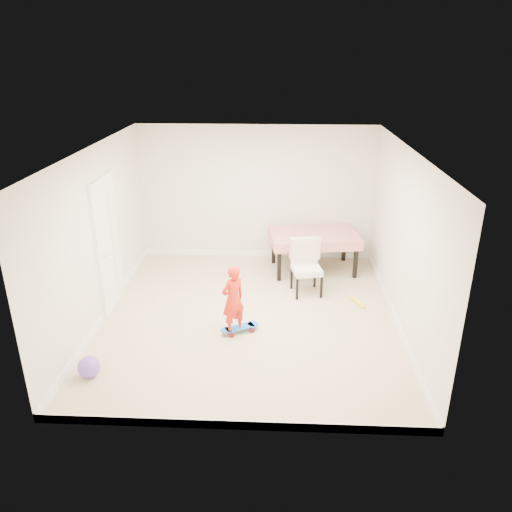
{
  "coord_description": "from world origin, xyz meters",
  "views": [
    {
      "loc": [
        0.44,
        -6.81,
        3.86
      ],
      "look_at": [
        0.1,
        0.2,
        0.95
      ],
      "focal_mm": 35.0,
      "sensor_mm": 36.0,
      "label": 1
    }
  ],
  "objects_px": {
    "skateboard": "(240,329)",
    "child": "(233,302)",
    "dining_chair": "(307,268)",
    "balloon": "(89,367)",
    "dining_table": "(313,252)"
  },
  "relations": [
    {
      "from": "balloon",
      "to": "child",
      "type": "bearing_deg",
      "value": 33.06
    },
    {
      "from": "dining_chair",
      "to": "skateboard",
      "type": "height_order",
      "value": "dining_chair"
    },
    {
      "from": "dining_chair",
      "to": "skateboard",
      "type": "distance_m",
      "value": 1.73
    },
    {
      "from": "dining_table",
      "to": "balloon",
      "type": "height_order",
      "value": "dining_table"
    },
    {
      "from": "dining_table",
      "to": "skateboard",
      "type": "xyz_separation_m",
      "value": [
        -1.2,
        -2.31,
        -0.33
      ]
    },
    {
      "from": "dining_table",
      "to": "balloon",
      "type": "distance_m",
      "value": 4.62
    },
    {
      "from": "skateboard",
      "to": "child",
      "type": "xyz_separation_m",
      "value": [
        -0.09,
        -0.04,
        0.48
      ]
    },
    {
      "from": "dining_chair",
      "to": "skateboard",
      "type": "relative_size",
      "value": 1.59
    },
    {
      "from": "skateboard",
      "to": "balloon",
      "type": "height_order",
      "value": "balloon"
    },
    {
      "from": "child",
      "to": "balloon",
      "type": "distance_m",
      "value": 2.11
    },
    {
      "from": "dining_chair",
      "to": "dining_table",
      "type": "bearing_deg",
      "value": 68.54
    },
    {
      "from": "skateboard",
      "to": "balloon",
      "type": "bearing_deg",
      "value": -174.68
    },
    {
      "from": "dining_chair",
      "to": "balloon",
      "type": "distance_m",
      "value": 3.81
    },
    {
      "from": "dining_table",
      "to": "skateboard",
      "type": "height_order",
      "value": "dining_table"
    },
    {
      "from": "dining_chair",
      "to": "child",
      "type": "bearing_deg",
      "value": -140.95
    }
  ]
}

